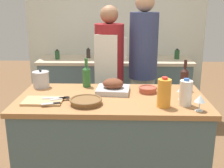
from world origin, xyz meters
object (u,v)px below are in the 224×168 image
(knife_paring, at_px, (60,98))
(stand_mixer, at_px, (120,51))
(wine_bottle_dark, at_px, (184,78))
(person_cook_aproned, at_px, (109,73))
(stock_pot, at_px, (41,79))
(wine_bottle_green, at_px, (87,76))
(mixing_bowl, at_px, (148,89))
(knife_bread, at_px, (52,103))
(condiment_bottle_short, at_px, (57,55))
(person_cook_guest, at_px, (143,65))
(wine_glass_right, at_px, (200,99))
(wicker_basket, at_px, (86,101))
(condiment_bottle_tall, at_px, (88,53))
(cutting_board, at_px, (43,101))
(condiment_bottle_extra, at_px, (177,54))
(wine_glass_left, at_px, (182,89))
(milk_jug, at_px, (186,93))
(roasting_pan, at_px, (113,87))
(juice_jug, at_px, (164,93))
(knife_chef, at_px, (57,98))

(knife_paring, relative_size, stand_mixer, 0.49)
(wine_bottle_dark, height_order, person_cook_aproned, person_cook_aproned)
(stock_pot, relative_size, wine_bottle_green, 0.65)
(mixing_bowl, height_order, knife_bread, mixing_bowl)
(wine_bottle_dark, bearing_deg, condiment_bottle_short, 137.58)
(knife_paring, bearing_deg, person_cook_guest, 52.56)
(wine_glass_right, height_order, condiment_bottle_short, condiment_bottle_short)
(stock_pot, height_order, condiment_bottle_short, stock_pot)
(person_cook_aproned, bearing_deg, stock_pot, -126.91)
(wicker_basket, distance_m, condiment_bottle_short, 1.83)
(wine_glass_right, distance_m, knife_bread, 1.12)
(condiment_bottle_tall, bearing_deg, cutting_board, -95.39)
(mixing_bowl, bearing_deg, condiment_bottle_extra, 69.95)
(condiment_bottle_extra, xyz_separation_m, person_cook_guest, (-0.53, -0.76, 0.01))
(wine_glass_left, relative_size, wine_glass_right, 1.00)
(mixing_bowl, distance_m, condiment_bottle_extra, 1.57)
(wine_glass_left, xyz_separation_m, condiment_bottle_short, (-1.37, 1.60, -0.02))
(wicker_basket, xyz_separation_m, condiment_bottle_tall, (-0.18, 1.83, 0.05))
(wicker_basket, xyz_separation_m, condiment_bottle_short, (-0.60, 1.73, 0.05))
(milk_jug, distance_m, knife_paring, 0.99)
(wicker_basket, distance_m, wine_glass_left, 0.79)
(knife_paring, bearing_deg, condiment_bottle_tall, 88.89)
(wine_bottle_green, bearing_deg, cutting_board, -124.54)
(roasting_pan, xyz_separation_m, wicker_basket, (-0.20, -0.31, -0.02))
(stock_pot, height_order, milk_jug, milk_jug)
(wicker_basket, bearing_deg, stock_pot, 136.68)
(condiment_bottle_extra, bearing_deg, person_cook_aproned, -138.16)
(cutting_board, xyz_separation_m, stock_pot, (-0.12, 0.41, 0.07))
(stock_pot, bearing_deg, cutting_board, -73.08)
(juice_jug, height_order, knife_chef, juice_jug)
(wine_bottle_green, relative_size, stand_mixer, 0.90)
(roasting_pan, bearing_deg, condiment_bottle_short, 119.49)
(stock_pot, distance_m, person_cook_aproned, 0.82)
(wicker_basket, xyz_separation_m, cutting_board, (-0.35, 0.04, -0.02))
(cutting_board, height_order, milk_jug, milk_jug)
(condiment_bottle_tall, height_order, condiment_bottle_extra, same)
(stock_pot, bearing_deg, wine_bottle_green, 4.37)
(wicker_basket, bearing_deg, person_cook_guest, 63.24)
(stock_pot, distance_m, milk_jug, 1.33)
(stock_pot, xyz_separation_m, knife_paring, (0.26, -0.38, -0.06))
(wicker_basket, height_order, stand_mixer, stand_mixer)
(roasting_pan, distance_m, condiment_bottle_short, 1.64)
(wine_glass_left, height_order, condiment_bottle_extra, condiment_bottle_extra)
(knife_paring, bearing_deg, stock_pot, 124.45)
(wine_glass_right, height_order, stand_mixer, stand_mixer)
(milk_jug, bearing_deg, roasting_pan, 151.77)
(person_cook_guest, bearing_deg, cutting_board, -133.15)
(cutting_board, xyz_separation_m, knife_paring, (0.13, 0.03, 0.01))
(condiment_bottle_extra, bearing_deg, juice_jug, -103.86)
(juice_jug, xyz_separation_m, stand_mixer, (-0.33, 1.76, 0.03))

